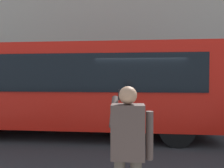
# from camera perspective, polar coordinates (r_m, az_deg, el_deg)

# --- Properties ---
(ground_plane) EXTENTS (60.00, 60.00, 0.00)m
(ground_plane) POSITION_cam_1_polar(r_m,az_deg,el_deg) (7.02, 7.39, -14.42)
(ground_plane) COLOR #2B2B2D
(building_facade_far) EXTENTS (28.00, 1.55, 12.00)m
(building_facade_far) POSITION_cam_1_polar(r_m,az_deg,el_deg) (14.13, 6.39, 18.29)
(building_facade_far) COLOR #A89E8E
(building_facade_far) RESTS_ON ground_plane
(red_bus) EXTENTS (9.05, 2.54, 3.08)m
(red_bus) POSITION_cam_1_polar(r_m,az_deg,el_deg) (7.09, -8.84, -0.46)
(red_bus) COLOR red
(red_bus) RESTS_ON ground_plane
(pedestrian_photographer) EXTENTS (0.53, 0.52, 1.70)m
(pedestrian_photographer) POSITION_cam_1_polar(r_m,az_deg,el_deg) (2.57, 4.59, -16.64)
(pedestrian_photographer) COLOR #4C4238
(pedestrian_photographer) RESTS_ON sidewalk_curb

